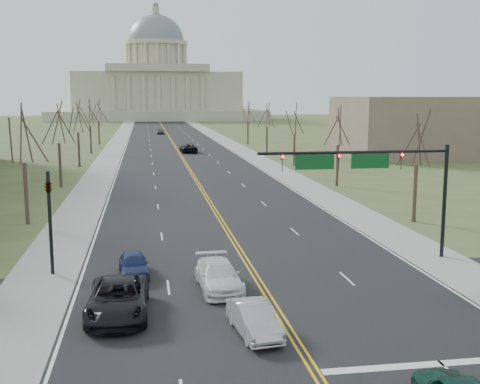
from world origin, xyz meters
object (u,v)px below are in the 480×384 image
object	(u,v)px
car_sb_outer_second	(133,264)
car_far_nb	(188,148)
signal_left	(50,211)
car_sb_inner_lead	(254,319)
signal_mast	(369,169)
car_sb_outer_lead	(118,299)
car_sb_inner_second	(219,276)
car_far_sb	(160,131)

from	to	relation	value
car_sb_outer_second	car_far_nb	distance (m)	75.56
signal_left	car_sb_inner_lead	world-z (taller)	signal_left
signal_mast	car_sb_outer_lead	xyz separation A→B (m)	(-14.92, -7.36, -4.92)
car_sb_inner_second	car_sb_outer_second	world-z (taller)	car_sb_inner_second
car_sb_outer_lead	car_sb_inner_second	distance (m)	5.99
car_sb_inner_lead	car_sb_outer_second	bearing A→B (deg)	111.66
car_sb_outer_second	car_far_nb	world-z (taller)	car_far_nb
car_sb_outer_second	signal_left	bearing A→B (deg)	162.51
signal_left	signal_mast	bearing A→B (deg)	-0.00
car_sb_inner_second	car_far_sb	xyz separation A→B (m)	(0.43, 132.07, 0.04)
car_far_nb	signal_left	bearing A→B (deg)	76.76
car_far_sb	signal_left	bearing A→B (deg)	-94.55
car_far_nb	car_sb_inner_lead	bearing A→B (deg)	84.64
signal_mast	car_far_nb	xyz separation A→B (m)	(-5.74, 73.96, -4.92)
signal_mast	signal_left	size ratio (longest dim) A/B	2.02
car_sb_inner_lead	car_far_nb	distance (m)	84.56
signal_mast	car_far_nb	bearing A→B (deg)	94.44
signal_mast	car_sb_outer_second	distance (m)	15.23
signal_mast	signal_left	world-z (taller)	signal_mast
car_sb_inner_lead	car_sb_outer_lead	distance (m)	6.68
signal_mast	car_far_nb	distance (m)	74.35
car_far_nb	car_far_sb	world-z (taller)	car_far_nb
car_sb_outer_lead	car_sb_inner_second	world-z (taller)	car_sb_outer_lead
car_sb_outer_lead	car_far_sb	bearing A→B (deg)	89.03
signal_mast	signal_left	distance (m)	19.06
car_far_sb	car_sb_outer_second	bearing A→B (deg)	-92.46
car_sb_inner_lead	car_far_sb	world-z (taller)	car_far_sb
car_sb_inner_lead	car_far_sb	xyz separation A→B (m)	(-0.33, 138.36, 0.11)
car_sb_inner_lead	car_sb_outer_lead	bearing A→B (deg)	144.08
car_sb_inner_lead	car_sb_outer_lead	xyz separation A→B (m)	(-5.87, 3.17, 0.15)
car_sb_inner_second	signal_left	bearing A→B (deg)	152.00
car_sb_inner_lead	car_sb_outer_second	world-z (taller)	car_sb_inner_lead
car_sb_outer_lead	car_sb_outer_second	distance (m)	6.28
signal_mast	car_sb_inner_second	world-z (taller)	signal_mast
car_far_sb	car_sb_inner_lead	bearing A→B (deg)	-90.13
signal_mast	car_sb_outer_lead	world-z (taller)	signal_mast
car_sb_inner_second	car_far_sb	size ratio (longest dim) A/B	1.11
car_sb_outer_lead	car_sb_outer_second	bearing A→B (deg)	85.82
car_sb_outer_second	car_far_nb	bearing A→B (deg)	79.54
car_far_sb	car_far_nb	bearing A→B (deg)	-86.40
car_sb_inner_lead	car_sb_outer_lead	size ratio (longest dim) A/B	0.69
signal_left	car_sb_inner_lead	bearing A→B (deg)	-46.78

